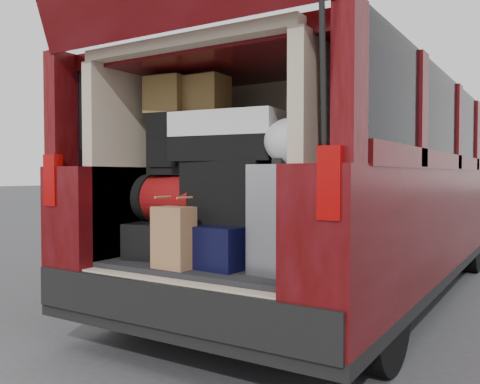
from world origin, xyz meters
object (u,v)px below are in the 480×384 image
object	(u,v)px
red_duffel	(175,198)
black_soft_case	(229,192)
backpack	(171,144)
silver_roller	(285,218)
navy_hardshell	(227,243)
kraft_bag	(174,238)
black_hardshell	(171,238)
twotone_duffel	(229,137)

from	to	relation	value
red_duffel	black_soft_case	bearing A→B (deg)	4.61
red_duffel	backpack	world-z (taller)	backpack
silver_roller	backpack	xyz separation A→B (m)	(-0.82, 0.07, 0.41)
navy_hardshell	kraft_bag	xyz separation A→B (m)	(-0.16, -0.28, 0.05)
black_hardshell	silver_roller	size ratio (longest dim) A/B	0.96
navy_hardshell	kraft_bag	distance (m)	0.32
red_duffel	silver_roller	bearing A→B (deg)	-2.23
black_hardshell	navy_hardshell	world-z (taller)	navy_hardshell
kraft_bag	silver_roller	bearing A→B (deg)	25.53
black_hardshell	backpack	xyz separation A→B (m)	(0.03, -0.03, 0.58)
kraft_bag	red_duffel	size ratio (longest dim) A/B	0.75
black_hardshell	silver_roller	distance (m)	0.87
navy_hardshell	kraft_bag	size ratio (longest dim) A/B	1.58
black_soft_case	navy_hardshell	bearing A→B (deg)	-76.23
navy_hardshell	silver_roller	bearing A→B (deg)	-2.10
navy_hardshell	red_duffel	size ratio (longest dim) A/B	1.18
silver_roller	red_duffel	size ratio (longest dim) A/B	1.25
black_soft_case	twotone_duffel	size ratio (longest dim) A/B	0.78
twotone_duffel	black_hardshell	bearing A→B (deg)	173.89
silver_roller	black_soft_case	bearing A→B (deg)	174.49
kraft_bag	red_duffel	xyz separation A→B (m)	(-0.25, 0.31, 0.19)
navy_hardshell	black_soft_case	size ratio (longest dim) A/B	1.07
kraft_bag	backpack	bearing A→B (deg)	133.80
silver_roller	black_soft_case	distance (m)	0.43
silver_roller	twotone_duffel	bearing A→B (deg)	172.97
kraft_bag	red_duffel	distance (m)	0.44
black_soft_case	backpack	size ratio (longest dim) A/B	1.30
black_hardshell	twotone_duffel	distance (m)	0.75
black_soft_case	red_duffel	bearing A→B (deg)	177.63
twotone_duffel	navy_hardshell	bearing A→B (deg)	-73.71
black_hardshell	navy_hardshell	distance (m)	0.46
backpack	kraft_bag	bearing A→B (deg)	-53.01
black_soft_case	twotone_duffel	distance (m)	0.32
red_duffel	twotone_duffel	distance (m)	0.53
black_hardshell	navy_hardshell	size ratio (longest dim) A/B	1.01
red_duffel	black_hardshell	bearing A→B (deg)	160.82
black_soft_case	backpack	xyz separation A→B (m)	(-0.41, -0.01, 0.29)
silver_roller	kraft_bag	bearing A→B (deg)	-150.30
kraft_bag	navy_hardshell	bearing A→B (deg)	63.34
silver_roller	twotone_duffel	distance (m)	0.62
navy_hardshell	red_duffel	world-z (taller)	red_duffel
kraft_bag	black_soft_case	world-z (taller)	black_soft_case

